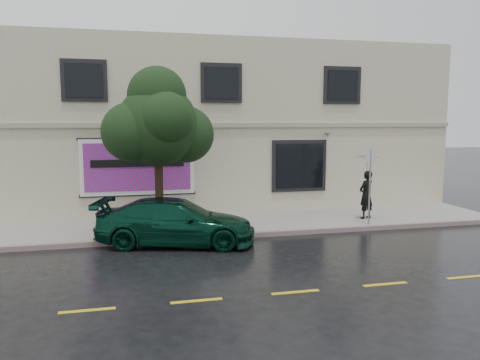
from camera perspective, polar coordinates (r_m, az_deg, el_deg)
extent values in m
plane|color=black|center=(13.87, 1.78, -8.53)|extent=(90.00, 90.00, 0.00)
cube|color=#9C9A94|center=(16.92, -1.09, -5.37)|extent=(20.00, 3.50, 0.15)
cube|color=gray|center=(15.25, 0.31, -6.77)|extent=(20.00, 0.18, 0.16)
cube|color=gold|center=(10.69, 6.77, -13.41)|extent=(19.00, 0.12, 0.01)
cube|color=beige|center=(22.16, -4.26, 6.53)|extent=(20.00, 8.00, 7.00)
cube|color=#9E9984|center=(18.18, -2.26, 6.70)|extent=(20.00, 0.12, 0.18)
cube|color=black|center=(19.14, 7.22, 1.73)|extent=(2.30, 0.10, 2.10)
cube|color=black|center=(19.08, 7.28, 1.72)|extent=(2.00, 0.05, 1.80)
cube|color=black|center=(17.91, -18.48, 11.46)|extent=(1.30, 0.05, 1.20)
cube|color=black|center=(18.18, -2.25, 11.75)|extent=(1.30, 0.05, 1.20)
cube|color=black|center=(19.75, 12.43, 11.23)|extent=(1.30, 0.05, 1.20)
cube|color=white|center=(17.90, -12.32, 1.57)|extent=(4.20, 0.06, 2.10)
cube|color=#CB2D4D|center=(17.86, -12.32, 1.55)|extent=(3.90, 0.04, 1.80)
cube|color=black|center=(18.06, -12.23, -1.74)|extent=(4.30, 0.10, 0.10)
cube|color=black|center=(17.86, -12.41, 4.93)|extent=(4.30, 0.10, 0.10)
cube|color=black|center=(17.82, -12.33, 2.02)|extent=(3.40, 0.02, 0.28)
imported|color=#083121|center=(14.48, -7.81, -5.06)|extent=(5.19, 3.28, 1.40)
imported|color=black|center=(17.94, 15.13, -1.75)|extent=(0.77, 0.65, 1.79)
imported|color=black|center=(17.79, 15.26, 2.28)|extent=(1.33, 1.33, 0.74)
cylinder|color=#332017|center=(15.30, -9.81, -1.86)|extent=(0.27, 0.27, 2.45)
sphere|color=black|center=(15.11, -10.00, 6.59)|extent=(2.58, 2.58, 2.58)
cylinder|color=white|center=(15.75, -5.74, -5.94)|extent=(0.27, 0.27, 0.07)
cylinder|color=white|center=(15.69, -5.75, -4.95)|extent=(0.19, 0.19, 0.49)
sphere|color=white|center=(15.63, -5.77, -3.95)|extent=(0.19, 0.19, 0.19)
cylinder|color=white|center=(15.69, -5.76, -4.87)|extent=(0.28, 0.09, 0.09)
cylinder|color=#93979B|center=(16.82, 15.53, -0.84)|extent=(0.06, 0.06, 2.66)
cube|color=silver|center=(16.71, 15.66, 2.81)|extent=(0.31, 0.13, 0.43)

